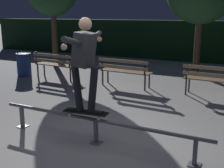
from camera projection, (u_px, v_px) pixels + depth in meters
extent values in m
plane|color=#ADAAA8|center=(97.00, 142.00, 4.96)|extent=(90.00, 90.00, 0.00)
cube|color=black|center=(202.00, 41.00, 13.25)|extent=(24.00, 1.20, 1.83)
cylinder|color=slate|center=(96.00, 120.00, 4.83)|extent=(3.87, 0.06, 0.06)
cube|color=slate|center=(22.00, 117.00, 5.60)|extent=(0.06, 0.06, 0.39)
cube|color=slate|center=(23.00, 126.00, 5.65)|extent=(0.18, 0.18, 0.01)
cube|color=slate|center=(96.00, 132.00, 4.89)|extent=(0.06, 0.06, 0.39)
cube|color=slate|center=(96.00, 143.00, 4.93)|extent=(0.18, 0.18, 0.01)
cube|color=slate|center=(195.00, 153.00, 4.17)|extent=(0.06, 0.06, 0.39)
cube|color=slate|center=(194.00, 165.00, 4.22)|extent=(0.18, 0.18, 0.01)
cube|color=black|center=(86.00, 112.00, 4.89)|extent=(0.80, 0.30, 0.02)
cube|color=black|center=(86.00, 112.00, 4.89)|extent=(0.78, 0.28, 0.00)
cube|color=#9E9EA3|center=(100.00, 115.00, 4.81)|extent=(0.07, 0.17, 0.02)
cube|color=#9E9EA3|center=(72.00, 111.00, 4.98)|extent=(0.07, 0.17, 0.02)
cylinder|color=beige|center=(98.00, 118.00, 4.75)|extent=(0.06, 0.04, 0.05)
cylinder|color=beige|center=(102.00, 115.00, 4.89)|extent=(0.06, 0.04, 0.05)
cylinder|color=beige|center=(69.00, 115.00, 4.92)|extent=(0.06, 0.04, 0.05)
cylinder|color=beige|center=(74.00, 112.00, 5.07)|extent=(0.06, 0.04, 0.05)
cube|color=black|center=(95.00, 112.00, 4.83)|extent=(0.27, 0.13, 0.03)
cube|color=black|center=(76.00, 110.00, 4.95)|extent=(0.27, 0.13, 0.03)
cylinder|color=black|center=(93.00, 90.00, 4.75)|extent=(0.22, 0.15, 0.79)
cylinder|color=black|center=(77.00, 89.00, 4.84)|extent=(0.22, 0.15, 0.79)
cube|color=#2D2D33|center=(84.00, 49.00, 4.64)|extent=(0.38, 0.40, 0.57)
cylinder|color=#2D2D33|center=(73.00, 42.00, 4.26)|extent=(0.16, 0.61, 0.21)
cylinder|color=#2D2D33|center=(93.00, 38.00, 4.95)|extent=(0.16, 0.61, 0.21)
sphere|color=tan|center=(64.00, 47.00, 4.01)|extent=(0.09, 0.09, 0.09)
sphere|color=tan|center=(99.00, 39.00, 5.22)|extent=(0.09, 0.09, 0.09)
sphere|color=tan|center=(85.00, 24.00, 4.54)|extent=(0.21, 0.21, 0.21)
cube|color=#282623|center=(76.00, 73.00, 9.63)|extent=(0.04, 0.04, 0.44)
cube|color=#282623|center=(70.00, 75.00, 9.36)|extent=(0.04, 0.04, 0.44)
cube|color=#282623|center=(69.00, 61.00, 9.22)|extent=(0.04, 0.04, 0.44)
cube|color=#282623|center=(44.00, 69.00, 10.30)|extent=(0.04, 0.04, 0.44)
cube|color=#282623|center=(38.00, 71.00, 10.03)|extent=(0.04, 0.04, 0.44)
cube|color=#282623|center=(36.00, 58.00, 9.89)|extent=(0.04, 0.04, 0.44)
cube|color=#A38460|center=(59.00, 64.00, 9.89)|extent=(1.60, 0.17, 0.04)
cube|color=#A38460|center=(56.00, 65.00, 9.77)|extent=(1.60, 0.17, 0.04)
cube|color=#A38460|center=(54.00, 65.00, 9.65)|extent=(1.60, 0.17, 0.04)
cube|color=#A38460|center=(52.00, 61.00, 9.56)|extent=(1.60, 0.11, 0.09)
cube|color=#A38460|center=(52.00, 55.00, 9.51)|extent=(1.60, 0.11, 0.09)
cube|color=#282623|center=(149.00, 81.00, 8.52)|extent=(0.04, 0.04, 0.44)
cube|color=#282623|center=(145.00, 83.00, 8.25)|extent=(0.04, 0.04, 0.44)
cube|color=#282623|center=(145.00, 68.00, 8.11)|extent=(0.04, 0.04, 0.44)
cube|color=#282623|center=(108.00, 76.00, 9.19)|extent=(0.04, 0.04, 0.44)
cube|color=#282623|center=(103.00, 78.00, 8.92)|extent=(0.04, 0.04, 0.44)
cube|color=#282623|center=(102.00, 64.00, 8.78)|extent=(0.04, 0.04, 0.44)
cube|color=#A38460|center=(128.00, 71.00, 8.78)|extent=(1.60, 0.17, 0.04)
cube|color=#A38460|center=(126.00, 71.00, 8.66)|extent=(1.60, 0.17, 0.04)
cube|color=#A38460|center=(123.00, 72.00, 8.54)|extent=(1.60, 0.17, 0.04)
cube|color=#A38460|center=(122.00, 67.00, 8.44)|extent=(1.60, 0.11, 0.09)
cube|color=#A38460|center=(122.00, 61.00, 8.40)|extent=(1.60, 0.11, 0.09)
cube|color=#282623|center=(189.00, 84.00, 8.08)|extent=(0.04, 0.04, 0.44)
cube|color=#282623|center=(186.00, 87.00, 7.81)|extent=(0.04, 0.04, 0.44)
cube|color=#282623|center=(187.00, 71.00, 7.67)|extent=(0.04, 0.04, 0.44)
cube|color=#A38460|center=(216.00, 79.00, 7.67)|extent=(1.60, 0.17, 0.04)
cube|color=#A38460|center=(215.00, 80.00, 7.55)|extent=(1.60, 0.17, 0.04)
cube|color=#A38460|center=(214.00, 81.00, 7.43)|extent=(1.60, 0.17, 0.04)
cube|color=#A38460|center=(214.00, 75.00, 7.33)|extent=(1.60, 0.11, 0.09)
cube|color=#A38460|center=(215.00, 68.00, 7.29)|extent=(1.60, 0.11, 0.09)
cylinder|color=#4C3828|center=(55.00, 39.00, 11.74)|extent=(0.22, 0.22, 2.30)
cylinder|color=#4C3828|center=(197.00, 46.00, 10.13)|extent=(0.22, 0.22, 2.08)
cylinder|color=navy|center=(24.00, 65.00, 10.15)|extent=(0.48, 0.48, 0.78)
torus|color=black|center=(23.00, 54.00, 10.05)|extent=(0.52, 0.52, 0.04)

